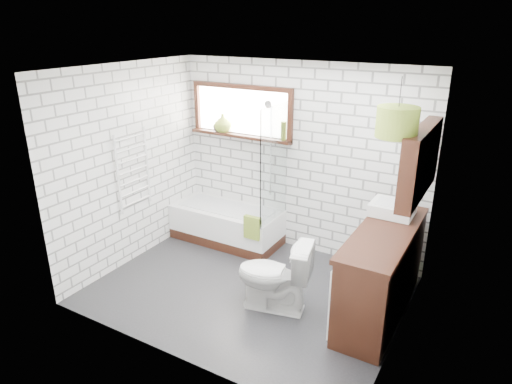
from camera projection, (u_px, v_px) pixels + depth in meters
The scene contains 22 objects.
floor at pixel (248, 290), 5.32m from camera, with size 3.40×2.60×0.01m, color black.
ceiling at pixel (246, 69), 4.43m from camera, with size 3.40×2.60×0.01m, color white.
wall_back at pixel (299, 159), 5.94m from camera, with size 3.40×0.01×2.50m, color white.
wall_front at pixel (167, 237), 3.82m from camera, with size 3.40×0.01×2.50m, color white.
wall_left at pixel (130, 166), 5.68m from camera, with size 0.01×2.60×2.50m, color white.
wall_right at pixel (410, 223), 4.08m from camera, with size 0.01×2.60×2.50m, color white.
window at pixel (241, 112), 6.10m from camera, with size 1.52×0.16×0.68m, color black.
towel_radiator at pixel (133, 170), 5.67m from camera, with size 0.06×0.52×1.00m, color white.
mirror_cabinet at pixel (420, 162), 4.47m from camera, with size 0.16×1.20×0.70m, color black.
shower_riser at pixel (270, 149), 6.05m from camera, with size 0.02×0.02×1.30m, color silver.
bathtub at pixel (227, 224), 6.44m from camera, with size 1.54×0.68×0.50m, color white.
shower_screen at pixel (275, 165), 5.74m from camera, with size 0.02×0.72×1.50m, color white.
towel_green at pixel (252, 228), 5.80m from camera, with size 0.22×0.06×0.31m, color olive.
towel_beige at pixel (252, 228), 5.80m from camera, with size 0.22×0.05×0.28m, color tan.
vanity at pixel (382, 272), 4.76m from camera, with size 0.54×1.69×0.96m, color black.
basin at pixel (392, 209), 4.96m from camera, with size 0.45×0.39×0.13m, color white.
tap at pixel (408, 206), 4.86m from camera, with size 0.03×0.03×0.16m, color silver.
toilet at pixel (274, 275), 4.86m from camera, with size 0.79×0.45×0.81m, color white.
vase_olive at pixel (223, 124), 6.28m from camera, with size 0.24×0.24×0.25m, color olive.
vase_dark at pixel (219, 126), 6.32m from camera, with size 0.17×0.17×0.18m, color black.
bottle at pixel (283, 133), 5.84m from camera, with size 0.08×0.08×0.24m, color olive.
pendant at pixel (397, 122), 4.06m from camera, with size 0.38×0.38×0.28m, color olive.
Camera 1 is at (2.37, -3.91, 2.95)m, focal length 32.00 mm.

